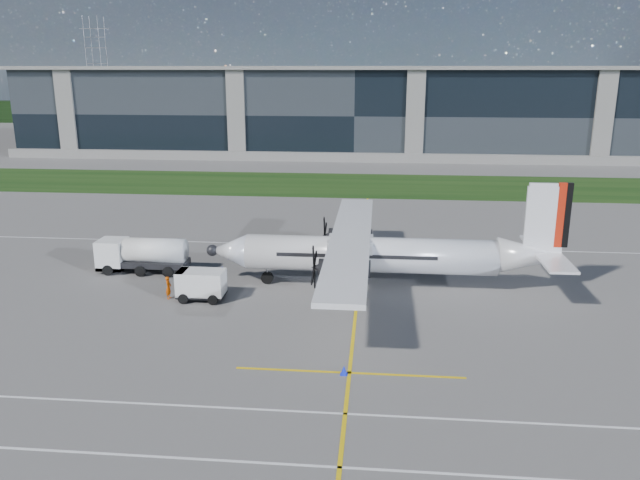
{
  "coord_description": "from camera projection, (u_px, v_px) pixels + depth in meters",
  "views": [
    {
      "loc": [
        4.25,
        -35.44,
        15.35
      ],
      "look_at": [
        0.1,
        8.34,
        3.16
      ],
      "focal_mm": 35.0,
      "sensor_mm": 36.0,
      "label": 1
    }
  ],
  "objects": [
    {
      "name": "safety_cone_fwd",
      "position": [
        207.0,
        275.0,
        46.93
      ],
      "size": [
        0.36,
        0.36,
        0.5
      ],
      "primitive_type": "cone",
      "color": "#0D21E6",
      "rests_on": "ground"
    },
    {
      "name": "safety_cone_portwing",
      "position": [
        344.0,
        370.0,
        32.23
      ],
      "size": [
        0.36,
        0.36,
        0.5
      ],
      "primitive_type": "cone",
      "color": "#0D21E6",
      "rests_on": "ground"
    },
    {
      "name": "turboprop_aircraft",
      "position": [
        384.0,
        235.0,
        44.08
      ],
      "size": [
        25.3,
        26.24,
        7.87
      ],
      "primitive_type": null,
      "color": "white",
      "rests_on": "ground"
    },
    {
      "name": "yellow_taxiway_centerline",
      "position": [
        360.0,
        275.0,
        47.8
      ],
      "size": [
        0.2,
        70.0,
        0.01
      ],
      "primitive_type": "cube",
      "color": "yellow",
      "rests_on": "ground"
    },
    {
      "name": "safety_cone_nose_stbd",
      "position": [
        222.0,
        269.0,
        48.36
      ],
      "size": [
        0.36,
        0.36,
        0.5
      ],
      "primitive_type": "cone",
      "color": "#0D21E6",
      "rests_on": "ground"
    },
    {
      "name": "grass_strip",
      "position": [
        347.0,
        185.0,
        84.53
      ],
      "size": [
        400.0,
        18.0,
        0.04
      ],
      "primitive_type": "cube",
      "color": "black",
      "rests_on": "ground"
    },
    {
      "name": "pylon_west",
      "position": [
        98.0,
        69.0,
        185.66
      ],
      "size": [
        9.0,
        4.6,
        30.0
      ],
      "primitive_type": null,
      "color": "gray",
      "rests_on": "ground"
    },
    {
      "name": "ground_crew_person",
      "position": [
        168.0,
        286.0,
        42.68
      ],
      "size": [
        0.53,
        0.74,
        1.81
      ],
      "primitive_type": "imported",
      "rotation": [
        0.0,
        0.0,
        1.58
      ],
      "color": "#F25907",
      "rests_on": "ground"
    },
    {
      "name": "tree_line",
      "position": [
        365.0,
        114.0,
        172.0
      ],
      "size": [
        400.0,
        6.0,
        6.0
      ],
      "primitive_type": "cube",
      "color": "black",
      "rests_on": "ground"
    },
    {
      "name": "baggage_tug",
      "position": [
        201.0,
        285.0,
        42.53
      ],
      "size": [
        3.4,
        2.04,
        2.04
      ],
      "primitive_type": null,
      "color": "white",
      "rests_on": "ground"
    },
    {
      "name": "safety_cone_stbdwing",
      "position": [
        362.0,
        234.0,
        58.47
      ],
      "size": [
        0.36,
        0.36,
        0.5
      ],
      "primitive_type": "cone",
      "color": "#0D21E6",
      "rests_on": "ground"
    },
    {
      "name": "fuel_tanker_truck",
      "position": [
        136.0,
        255.0,
        48.2
      ],
      "size": [
        7.26,
        2.36,
        2.72
      ],
      "primitive_type": null,
      "color": "white",
      "rests_on": "ground"
    },
    {
      "name": "ground",
      "position": [
        343.0,
        197.0,
        76.86
      ],
      "size": [
        400.0,
        400.0,
        0.0
      ],
      "primitive_type": "plane",
      "color": "#62605D",
      "rests_on": "ground"
    },
    {
      "name": "white_lane_line",
      "position": [
        265.0,
        463.0,
        25.05
      ],
      "size": [
        90.0,
        0.15,
        0.01
      ],
      "primitive_type": "cube",
      "color": "white",
      "rests_on": "ground"
    },
    {
      "name": "terminal_building",
      "position": [
        357.0,
        112.0,
        113.23
      ],
      "size": [
        120.0,
        20.0,
        15.0
      ],
      "primitive_type": "cube",
      "color": "black",
      "rests_on": "ground"
    }
  ]
}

